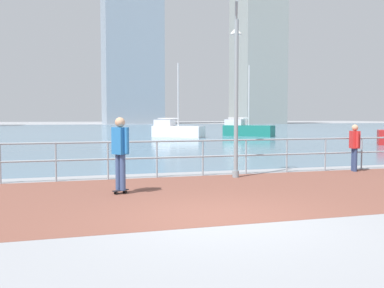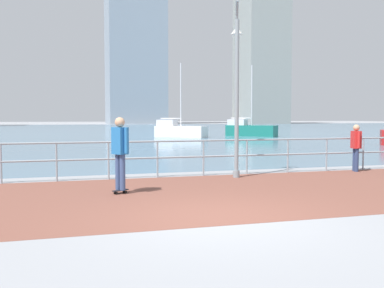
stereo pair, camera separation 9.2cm
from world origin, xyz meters
name	(u,v)px [view 2 (the right image)]	position (x,y,z in m)	size (l,w,h in m)	color
ground	(90,134)	(0.00, 40.00, 0.00)	(220.00, 220.00, 0.00)	gray
brick_paving	(184,195)	(0.00, 2.40, 0.00)	(28.00, 5.88, 0.01)	brown
harbor_water	(86,131)	(0.00, 50.34, 0.00)	(180.00, 88.00, 0.00)	slate
waterfront_railing	(157,152)	(0.00, 5.34, 0.75)	(25.25, 0.06, 1.09)	#8C99A3
lamppost	(237,80)	(2.28, 4.90, 2.84)	(0.47, 0.78, 5.13)	gray
skateboarder	(120,148)	(-1.36, 2.94, 1.06)	(0.40, 0.52, 1.76)	black
bystander	(356,144)	(6.45, 4.99, 0.88)	(0.32, 0.55, 1.52)	navy
sailboat_teal	(179,130)	(6.92, 29.67, 0.61)	(4.28, 4.06, 6.34)	white
sailboat_red	(250,129)	(13.62, 29.94, 0.61)	(4.22, 4.22, 6.41)	#197266
tower_brick	(261,51)	(44.51, 94.10, 18.01)	(10.51, 11.84, 37.68)	#939993
tower_glass	(135,33)	(14.64, 103.42, 22.53)	(13.89, 13.15, 46.73)	#8493A3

